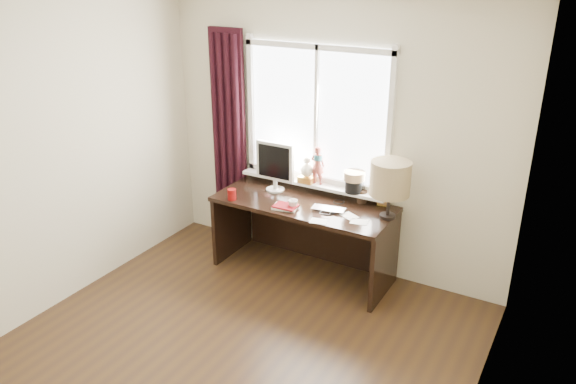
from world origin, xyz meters
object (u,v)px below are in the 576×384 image
Objects in this scene: laptop at (329,209)px; desk at (308,222)px; mug at (293,204)px; monitor at (275,164)px; red_cup at (232,194)px; table_lamp at (390,179)px.

laptop is 0.18× the size of desk.
mug is at bearing -93.41° from desk.
laptop is at bearing -14.42° from monitor.
monitor reaches higher than desk.
mug reaches higher than laptop.
monitor is (-0.37, 0.30, 0.23)m from mug.
monitor is at bearing 175.95° from desk.
monitor is at bearing 59.94° from red_cup.
laptop reaches higher than desk.
mug is 0.84× the size of red_cup.
monitor is at bearing 156.54° from laptop.
desk is (-0.29, 0.14, -0.26)m from laptop.
table_lamp is (0.51, 0.12, 0.35)m from laptop.
mug is 0.18× the size of monitor.
red_cup is at bearing -166.22° from table_lamp.
mug is 0.53m from monitor.
table_lamp is at bearing -2.05° from desk.
laptop is 0.63m from table_lamp.
mug is 0.40m from desk.
mug is at bearing -39.10° from monitor.
red_cup reaches higher than mug.
table_lamp is (0.82, 0.24, 0.32)m from mug.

